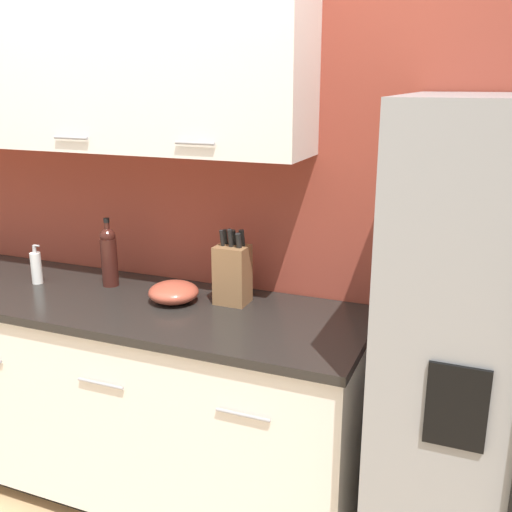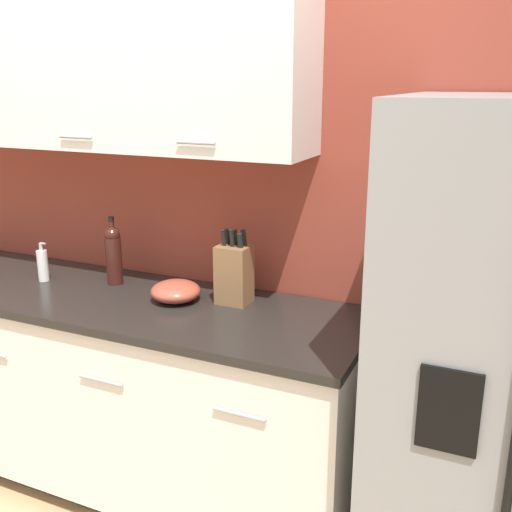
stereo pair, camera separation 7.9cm
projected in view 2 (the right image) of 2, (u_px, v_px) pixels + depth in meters
name	position (u px, v px, depth m)	size (l,w,h in m)	color
wall_back	(155.00, 162.00, 2.64)	(10.00, 0.39, 2.60)	#993D2D
counter_unit	(99.00, 384.00, 2.72)	(2.44, 0.64, 0.93)	black
knife_block	(234.00, 273.00, 2.42)	(0.13, 0.11, 0.32)	olive
wine_bottle	(114.00, 254.00, 2.64)	(0.07, 0.07, 0.31)	#3D1914
soap_dispenser	(43.00, 265.00, 2.70)	(0.05, 0.05, 0.18)	white
mixing_bowl	(176.00, 291.00, 2.46)	(0.21, 0.21, 0.08)	#B24C38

